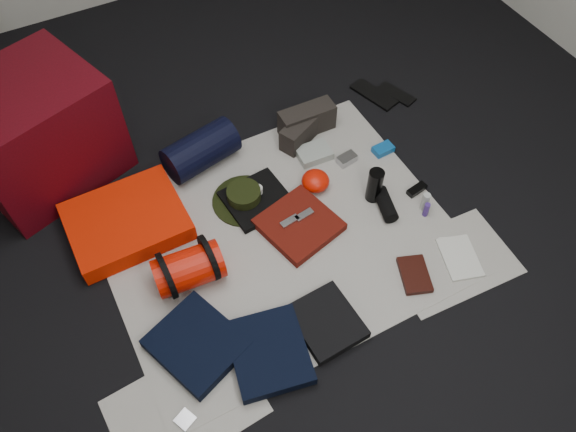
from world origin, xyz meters
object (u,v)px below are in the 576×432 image
sleeping_pad (127,222)px  red_cabinet (35,133)px  compact_camera (347,159)px  navy_duffel (201,150)px  paperback_book (415,275)px  water_bottle (375,185)px  stuff_sack (189,269)px

sleeping_pad → red_cabinet: bearing=113.0°
compact_camera → navy_duffel: bearing=144.5°
paperback_book → compact_camera: bearing=103.4°
paperback_book → sleeping_pad: bearing=161.0°
navy_duffel → water_bottle: 0.91m
water_bottle → paperback_book: bearing=-99.5°
red_cabinet → compact_camera: size_ratio=6.60×
red_cabinet → sleeping_pad: red_cabinet is taller
navy_duffel → paperback_book: navy_duffel is taller
stuff_sack → water_bottle: water_bottle is taller
water_bottle → sleeping_pad: bearing=160.9°
red_cabinet → navy_duffel: bearing=-43.0°
water_bottle → paperback_book: (-0.08, -0.48, -0.08)m
sleeping_pad → stuff_sack: size_ratio=1.78×
red_cabinet → paperback_book: 1.94m
navy_duffel → compact_camera: size_ratio=3.74×
sleeping_pad → navy_duffel: (0.48, 0.22, 0.05)m
red_cabinet → paperback_book: size_ratio=3.52×
stuff_sack → water_bottle: size_ratio=1.58×
compact_camera → paperback_book: compact_camera is taller
red_cabinet → sleeping_pad: (0.23, -0.54, -0.23)m
navy_duffel → water_bottle: (0.67, -0.61, -0.00)m
stuff_sack → compact_camera: 1.04m
stuff_sack → sleeping_pad: bearing=111.6°
stuff_sack → navy_duffel: navy_duffel is taller
sleeping_pad → water_bottle: water_bottle is taller
compact_camera → sleeping_pad: bearing=165.2°
sleeping_pad → water_bottle: (1.15, -0.40, 0.05)m
sleeping_pad → paperback_book: (1.07, -0.87, -0.04)m
paperback_book → stuff_sack: bearing=173.1°
sleeping_pad → stuff_sack: 0.44m
sleeping_pad → navy_duffel: bearing=24.1°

